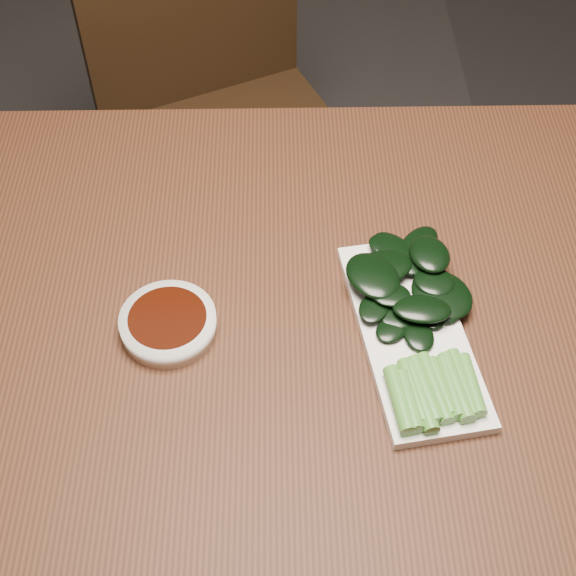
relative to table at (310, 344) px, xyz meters
The scene contains 6 objects.
ground 0.68m from the table, ahead, with size 6.00×6.00×0.00m, color #2B2929.
table is the anchor object (origin of this frame).
chair_far 0.76m from the table, 102.00° to the left, with size 0.61×0.61×0.89m.
sauce_bowl 0.20m from the table, behind, with size 0.12×0.12×0.03m.
serving_plate 0.15m from the table, 19.06° to the right, with size 0.17×0.31×0.01m.
gai_lan 0.16m from the table, 13.11° to the right, with size 0.18×0.32×0.03m.
Camera 1 is at (-0.04, -0.61, 1.54)m, focal length 50.00 mm.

